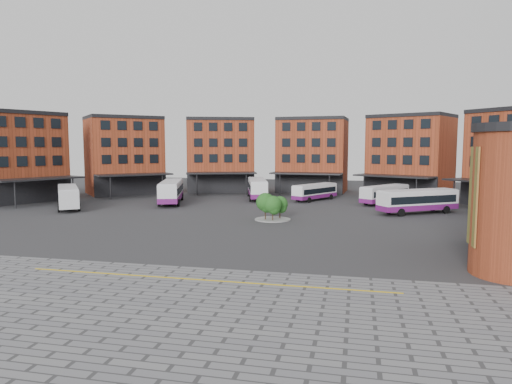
% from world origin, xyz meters
% --- Properties ---
extents(ground, '(160.00, 160.00, 0.00)m').
position_xyz_m(ground, '(0.00, 0.00, 0.00)').
color(ground, '#28282B').
rests_on(ground, ground).
extents(paving_zone, '(50.00, 22.00, 0.02)m').
position_xyz_m(paving_zone, '(2.00, -22.00, 0.01)').
color(paving_zone, slate).
rests_on(paving_zone, ground).
extents(yellow_line, '(26.00, 0.15, 0.02)m').
position_xyz_m(yellow_line, '(2.00, -14.00, 0.03)').
color(yellow_line, gold).
rests_on(yellow_line, paving_zone).
extents(main_building, '(94.14, 42.48, 14.60)m').
position_xyz_m(main_building, '(-4.77, 38.25, 7.23)').
color(main_building, '#91391F').
rests_on(main_building, ground).
extents(tree_island, '(4.40, 4.40, 3.38)m').
position_xyz_m(tree_island, '(2.01, 11.56, 1.85)').
color(tree_island, gray).
rests_on(tree_island, ground).
extents(bus_a, '(8.79, 10.67, 3.21)m').
position_xyz_m(bus_a, '(-28.89, 15.66, 1.90)').
color(bus_a, silver).
rests_on(bus_a, ground).
extents(bus_b, '(6.53, 12.81, 3.53)m').
position_xyz_m(bus_b, '(-16.69, 24.60, 1.91)').
color(bus_b, silver).
rests_on(bus_b, ground).
extents(bus_c, '(5.92, 12.36, 3.40)m').
position_xyz_m(bus_c, '(-4.68, 33.57, 1.84)').
color(bus_c, white).
rests_on(bus_c, ground).
extents(bus_d, '(6.90, 9.51, 2.74)m').
position_xyz_m(bus_d, '(5.22, 33.28, 1.48)').
color(bus_d, white).
rests_on(bus_d, ground).
extents(bus_e, '(7.94, 9.75, 2.90)m').
position_xyz_m(bus_e, '(16.33, 31.08, 1.57)').
color(bus_e, silver).
rests_on(bus_e, ground).
extents(bus_f, '(11.09, 8.47, 3.24)m').
position_xyz_m(bus_f, '(20.05, 21.30, 1.75)').
color(bus_f, white).
rests_on(bus_f, ground).
extents(blue_car, '(3.98, 2.88, 1.25)m').
position_xyz_m(blue_car, '(23.14, -5.09, 0.62)').
color(blue_car, '#0B3997').
rests_on(blue_car, ground).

